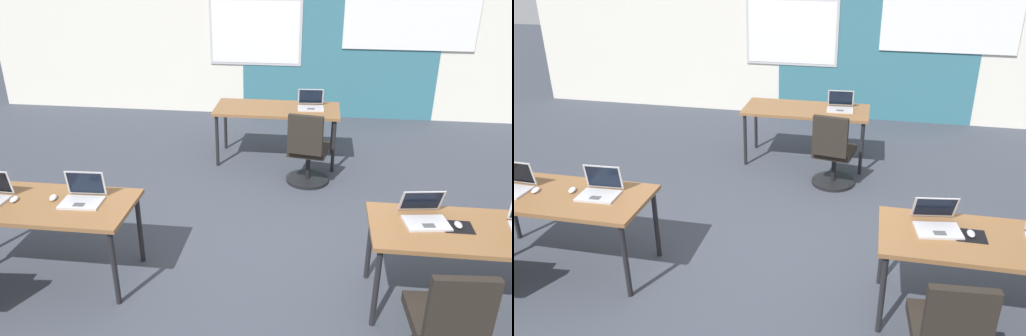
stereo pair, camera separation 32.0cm
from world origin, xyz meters
TOP-DOWN VIEW (x-y plane):
  - ground_plane at (0.00, 0.00)m, footprint 24.00×24.00m
  - back_wall_assembly at (0.03, 4.20)m, footprint 10.00×0.27m
  - desk_near_left at (-1.75, -0.60)m, footprint 1.60×0.70m
  - desk_near_right at (1.75, -0.60)m, footprint 1.60×0.70m
  - desk_far_center at (0.00, 2.20)m, footprint 1.60×0.70m
  - laptop_far_right at (0.43, 2.25)m, footprint 0.35×0.32m
  - chair_far_right at (0.43, 1.51)m, footprint 0.52×0.57m
  - laptop_near_right_inner at (1.37, -0.51)m, footprint 0.37×0.37m
  - mousepad_near_right_inner at (1.61, -0.58)m, footprint 0.22×0.19m
  - mouse_near_right_inner at (1.61, -0.58)m, footprint 0.06×0.10m
  - laptop_near_left_inner at (-1.38, -0.53)m, footprint 0.34×0.28m
  - mouse_near_left_inner at (-1.64, -0.53)m, footprint 0.08×0.11m
  - mouse_near_left_end at (-1.95, -0.60)m, footprint 0.07×0.11m

SIDE VIEW (x-z plane):
  - ground_plane at x=0.00m, z-range 0.00..0.00m
  - chair_far_right at x=0.43m, z-range -0.08..0.84m
  - desk_near_left at x=-1.75m, z-range 0.30..1.02m
  - desk_near_right at x=1.75m, z-range 0.30..1.02m
  - desk_far_center at x=0.00m, z-range 0.30..1.02m
  - mousepad_near_right_inner at x=1.61m, z-range 0.72..0.72m
  - mouse_near_left_inner at x=-1.64m, z-range 0.72..0.75m
  - mouse_near_left_end at x=-1.95m, z-range 0.72..0.75m
  - mouse_near_right_inner at x=1.61m, z-range 0.72..0.76m
  - laptop_near_right_inner at x=1.37m, z-range 0.66..0.88m
  - laptop_far_right at x=0.43m, z-range 0.65..0.88m
  - laptop_near_left_inner at x=-1.38m, z-range 0.65..0.89m
  - back_wall_assembly at x=0.03m, z-range 0.01..2.81m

